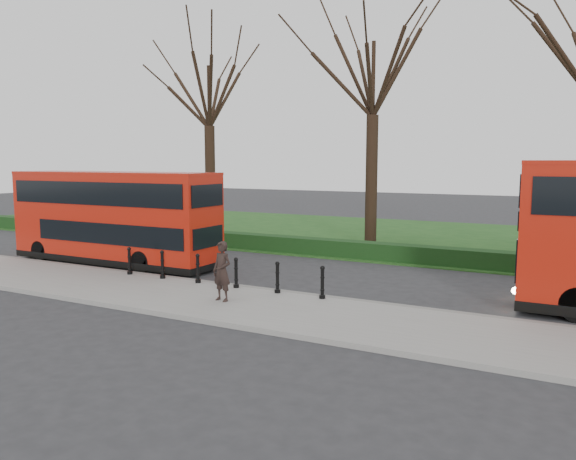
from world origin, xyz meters
The scene contains 12 objects.
ground centered at (0.00, 0.00, 0.00)m, with size 120.00×120.00×0.00m, color #28282B.
pavement centered at (0.00, -3.00, 0.07)m, with size 60.00×4.00×0.15m, color gray.
kerb centered at (0.00, -1.00, 0.07)m, with size 60.00×0.25×0.16m, color slate.
grass_verge centered at (0.00, 15.00, 0.03)m, with size 60.00×18.00×0.06m, color #184517.
hedge centered at (0.00, 6.80, 0.40)m, with size 60.00×0.90×0.80m, color black.
yellow_line_outer centered at (0.00, -0.70, 0.01)m, with size 60.00×0.10×0.01m, color yellow.
yellow_line_inner centered at (0.00, -0.50, 0.01)m, with size 60.00×0.10×0.01m, color yellow.
tree_left centered at (-8.00, 10.00, 8.58)m, with size 7.56×7.56×11.81m.
tree_mid centered at (2.00, 10.00, 8.93)m, with size 7.85×7.85×12.27m.
bollard_row centered at (0.43, -1.35, 0.65)m, with size 8.26×0.15×1.00m.
bus_lead centered at (-6.35, 0.58, 2.01)m, with size 10.04×2.31×3.99m.
pedestrian centered at (1.86, -3.08, 1.08)m, with size 0.68×0.45×1.86m, color black.
Camera 1 is at (11.68, -17.15, 4.47)m, focal length 35.00 mm.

